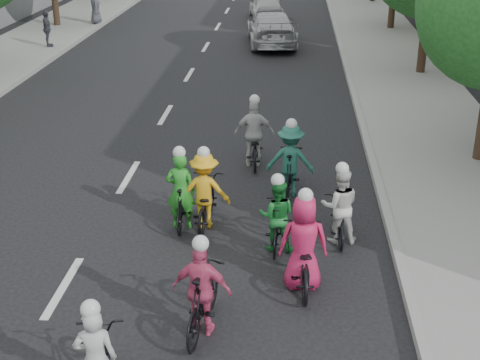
# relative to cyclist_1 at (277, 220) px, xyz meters

# --- Properties ---
(ground) EXTENTS (120.00, 120.00, 0.00)m
(ground) POSITION_rel_cyclist_1_xyz_m (-3.73, -1.75, -0.60)
(ground) COLOR black
(ground) RESTS_ON ground
(sidewalk_right) EXTENTS (4.00, 80.00, 0.15)m
(sidewalk_right) POSITION_rel_cyclist_1_xyz_m (4.27, 8.25, -0.53)
(sidewalk_right) COLOR gray
(sidewalk_right) RESTS_ON ground
(curb_right) EXTENTS (0.18, 80.00, 0.18)m
(curb_right) POSITION_rel_cyclist_1_xyz_m (2.32, 8.25, -0.51)
(curb_right) COLOR #999993
(curb_right) RESTS_ON ground
(cyclist_1) EXTENTS (0.72, 1.62, 1.60)m
(cyclist_1) POSITION_rel_cyclist_1_xyz_m (0.00, 0.00, 0.00)
(cyclist_1) COLOR black
(cyclist_1) RESTS_ON ground
(cyclist_2) EXTENTS (1.06, 1.87, 1.78)m
(cyclist_2) POSITION_rel_cyclist_1_xyz_m (-1.51, 0.86, 0.05)
(cyclist_2) COLOR black
(cyclist_2) RESTS_ON ground
(cyclist_3) EXTENTS (0.98, 1.90, 1.74)m
(cyclist_3) POSITION_rel_cyclist_1_xyz_m (-1.08, -2.80, 0.05)
(cyclist_3) COLOR black
(cyclist_3) RESTS_ON ground
(cyclist_4) EXTENTS (0.89, 1.97, 1.91)m
(cyclist_4) POSITION_rel_cyclist_1_xyz_m (0.50, -1.33, 0.06)
(cyclist_4) COLOR black
(cyclist_4) RESTS_ON ground
(cyclist_5) EXTENTS (0.61, 1.54, 1.80)m
(cyclist_5) POSITION_rel_cyclist_1_xyz_m (-2.00, 0.79, 0.02)
(cyclist_5) COLOR black
(cyclist_5) RESTS_ON ground
(cyclist_6) EXTENTS (0.78, 1.55, 1.70)m
(cyclist_6) POSITION_rel_cyclist_1_xyz_m (1.23, 0.42, 0.00)
(cyclist_6) COLOR black
(cyclist_6) RESTS_ON ground
(cyclist_7) EXTENTS (1.13, 1.80, 1.84)m
(cyclist_7) POSITION_rel_cyclist_1_xyz_m (0.23, 2.58, 0.11)
(cyclist_7) COLOR black
(cyclist_7) RESTS_ON ground
(cyclist_8) EXTENTS (1.03, 1.79, 1.87)m
(cyclist_8) POSITION_rel_cyclist_1_xyz_m (-0.70, 4.33, 0.04)
(cyclist_8) COLOR black
(cyclist_8) RESTS_ON ground
(follow_car_lead) EXTENTS (2.64, 5.35, 1.49)m
(follow_car_lead) POSITION_rel_cyclist_1_xyz_m (-0.79, 18.96, 0.14)
(follow_car_lead) COLOR #B3B3B8
(follow_car_lead) RESTS_ON ground
(follow_car_trail) EXTENTS (2.21, 4.25, 1.38)m
(follow_car_trail) POSITION_rel_cyclist_1_xyz_m (-1.33, 25.66, 0.09)
(follow_car_trail) COLOR silver
(follow_car_trail) RESTS_ON ground
(spectator_1) EXTENTS (0.70, 0.99, 1.56)m
(spectator_1) POSITION_rel_cyclist_1_xyz_m (-10.56, 17.09, 0.33)
(spectator_1) COLOR #44444F
(spectator_1) RESTS_ON sidewalk_left
(spectator_2) EXTENTS (0.79, 0.97, 1.72)m
(spectator_2) POSITION_rel_cyclist_1_xyz_m (-10.03, 22.83, 0.41)
(spectator_2) COLOR #4A4B57
(spectator_2) RESTS_ON sidewalk_left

